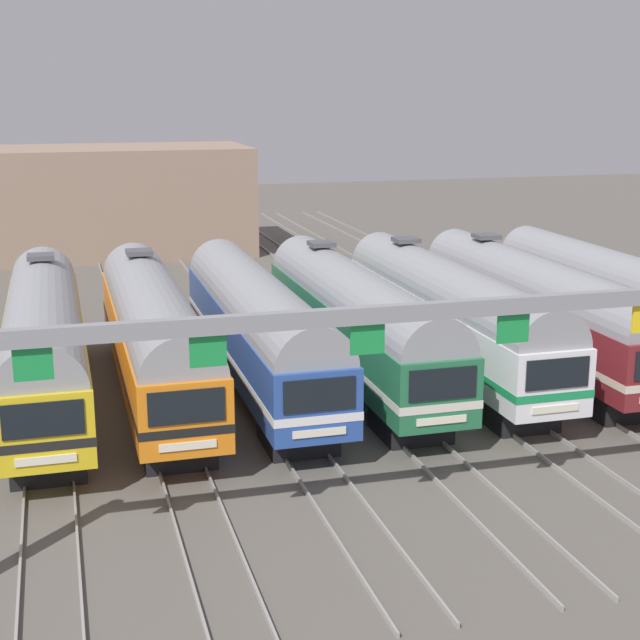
% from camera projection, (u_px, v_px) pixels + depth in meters
% --- Properties ---
extents(ground_plane, '(160.00, 160.00, 0.00)m').
position_uv_depth(ground_plane, '(355.00, 382.00, 38.77)').
color(ground_plane, '#5B564F').
extents(track_bed, '(25.81, 70.00, 0.15)m').
position_uv_depth(track_bed, '(265.00, 295.00, 54.64)').
color(track_bed, gray).
rests_on(track_bed, ground).
extents(commuter_train_yellow, '(2.88, 18.06, 5.05)m').
position_uv_depth(commuter_train_yellow, '(44.00, 340.00, 34.93)').
color(commuter_train_yellow, gold).
rests_on(commuter_train_yellow, ground).
extents(commuter_train_orange, '(2.88, 18.06, 5.05)m').
position_uv_depth(commuter_train_orange, '(154.00, 332.00, 35.99)').
color(commuter_train_orange, orange).
rests_on(commuter_train_orange, ground).
extents(commuter_train_blue, '(2.88, 18.06, 4.77)m').
position_uv_depth(commuter_train_blue, '(258.00, 325.00, 37.06)').
color(commuter_train_blue, '#284C9E').
rests_on(commuter_train_blue, ground).
extents(commuter_train_green, '(2.88, 18.06, 5.05)m').
position_uv_depth(commuter_train_green, '(355.00, 318.00, 38.13)').
color(commuter_train_green, '#236B42').
rests_on(commuter_train_green, ground).
extents(commuter_train_white, '(2.88, 18.06, 5.05)m').
position_uv_depth(commuter_train_white, '(448.00, 312.00, 39.19)').
color(commuter_train_white, white).
rests_on(commuter_train_white, ground).
extents(commuter_train_maroon, '(2.88, 18.06, 5.05)m').
position_uv_depth(commuter_train_maroon, '(536.00, 306.00, 40.26)').
color(commuter_train_maroon, maroon).
rests_on(commuter_train_maroon, ground).
extents(commuter_train_silver, '(2.88, 18.06, 4.77)m').
position_uv_depth(commuter_train_silver, '(619.00, 300.00, 41.32)').
color(commuter_train_silver, silver).
rests_on(commuter_train_silver, ground).
extents(catenary_gantry, '(29.54, 0.44, 6.97)m').
position_uv_depth(catenary_gantry, '(513.00, 335.00, 24.85)').
color(catenary_gantry, gray).
rests_on(catenary_gantry, ground).
extents(maintenance_building, '(20.96, 10.00, 7.63)m').
position_uv_depth(maintenance_building, '(102.00, 201.00, 67.88)').
color(maintenance_building, gray).
rests_on(maintenance_building, ground).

